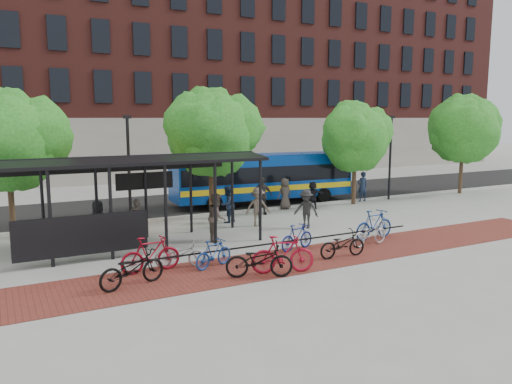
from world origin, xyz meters
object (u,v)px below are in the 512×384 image
tree_c (356,135)px  bike_7 (297,237)px  tree_b (212,129)px  pedestrian_9 (306,209)px  pedestrian_2 (227,204)px  pedestrian_5 (313,195)px  lamp_post_left (129,167)px  lamp_post_right (390,155)px  pedestrian_0 (98,221)px  bus_shelter (125,171)px  bike_0 (132,268)px  tree_a (9,137)px  bike_8 (342,244)px  bike_1 (151,254)px  tree_d (464,126)px  pedestrian_3 (258,207)px  pedestrian_4 (262,196)px  pedestrian_8 (217,217)px  bike_3 (214,254)px  bike_4 (259,260)px  pedestrian_6 (285,194)px  bike_10 (370,233)px  bike_5 (283,254)px  bike_11 (374,225)px  bike_2 (180,254)px  bus (263,175)px  pedestrian_1 (136,219)px  pedestrian_7 (362,187)px

tree_c → bike_7: 11.76m
tree_b → pedestrian_9: (2.86, -4.15, -3.57)m
pedestrian_2 → pedestrian_5: bearing=164.0°
tree_c → lamp_post_left: (-13.09, 0.25, -1.31)m
lamp_post_right → pedestrian_0: lamp_post_right is taller
bus_shelter → bike_0: 5.33m
tree_a → bike_8: size_ratio=3.29×
bike_1 → tree_d: bearing=-75.2°
tree_c → bike_1: (-14.31, -7.33, -3.45)m
tree_b → pedestrian_3: tree_b is taller
pedestrian_4 → pedestrian_8: size_ratio=1.01×
bike_3 → bike_4: size_ratio=0.76×
bike_4 → pedestrian_5: bearing=-18.0°
tree_d → lamp_post_left: (-22.10, 0.25, -1.72)m
tree_d → pedestrian_6: bearing=178.1°
pedestrian_6 → lamp_post_left: bearing=-2.3°
tree_c → bike_10: 10.45m
tree_c → lamp_post_right: (2.91, 0.25, -1.31)m
bike_5 → pedestrian_8: pedestrian_8 is taller
bike_11 → tree_a: bearing=54.8°
bike_2 → pedestrian_9: size_ratio=0.97×
lamp_post_left → bus: 8.79m
bike_11 → pedestrian_3: size_ratio=1.15×
pedestrian_2 → pedestrian_9: same height
bike_5 → pedestrian_1: size_ratio=1.24×
bike_1 → bike_4: 3.59m
tree_d → pedestrian_0: 24.41m
bike_5 → bike_7: size_ratio=1.24×
pedestrian_5 → tree_b: bearing=16.2°
bike_8 → bike_11: (2.85, 1.57, 0.13)m
tree_b → tree_c: bearing=-0.0°
tree_c → lamp_post_left: 13.16m
bike_5 → pedestrian_7: bearing=-31.4°
bike_3 → pedestrian_2: pedestrian_2 is taller
bike_3 → tree_b: bearing=-43.6°
bike_2 → bike_7: bike_7 is taller
lamp_post_right → bus: bearing=162.9°
bike_10 → pedestrian_5: 8.27m
bike_11 → pedestrian_3: (-3.06, 4.51, 0.28)m
tree_a → bike_11: 15.46m
tree_c → bike_5: tree_c is taller
lamp_post_left → pedestrian_7: bearing=0.8°
pedestrian_5 → bike_10: bearing=89.3°
bike_7 → pedestrian_8: bearing=22.2°
pedestrian_1 → pedestrian_3: bearing=177.9°
bike_3 → pedestrian_0: 6.25m
tree_d → pedestrian_2: tree_d is taller
lamp_post_right → pedestrian_1: 16.76m
pedestrian_6 → pedestrian_7: pedestrian_7 is taller
pedestrian_0 → pedestrian_3: pedestrian_3 is taller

